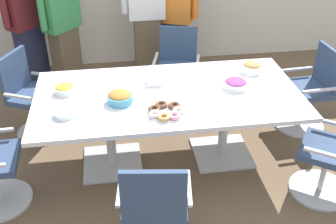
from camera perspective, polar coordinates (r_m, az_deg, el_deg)
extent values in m
cube|color=brown|center=(4.15, 0.00, -6.50)|extent=(10.00, 10.00, 0.01)
cube|color=white|center=(3.74, 0.00, 2.34)|extent=(2.40, 1.20, 0.04)
cube|color=silver|center=(4.12, -7.65, -6.95)|extent=(0.56, 0.56, 0.02)
cylinder|color=silver|center=(3.90, -8.02, -2.87)|extent=(0.09, 0.09, 0.69)
cube|color=silver|center=(4.24, 7.41, -5.60)|extent=(0.56, 0.56, 0.02)
cylinder|color=silver|center=(4.03, 7.75, -1.58)|extent=(0.09, 0.09, 0.69)
cylinder|color=silver|center=(3.22, -1.77, -15.11)|extent=(0.05, 0.05, 0.41)
cube|color=#33476B|center=(3.05, -1.85, -12.13)|extent=(0.52, 0.52, 0.06)
cube|color=#33476B|center=(2.73, -2.01, -11.59)|extent=(0.44, 0.10, 0.42)
cube|color=silver|center=(2.98, -6.67, -10.43)|extent=(0.08, 0.37, 0.02)
cube|color=silver|center=(2.97, 2.92, -10.43)|extent=(0.08, 0.37, 0.02)
cylinder|color=silver|center=(4.03, 20.18, -10.02)|extent=(0.75, 0.75, 0.02)
cylinder|color=silver|center=(3.90, 20.76, -7.66)|extent=(0.05, 0.05, 0.41)
cube|color=#33476B|center=(3.76, 21.44, -4.91)|extent=(0.64, 0.64, 0.06)
cube|color=silver|center=(3.49, 21.21, -5.52)|extent=(0.32, 0.24, 0.02)
cylinder|color=silver|center=(4.86, 17.58, -1.62)|extent=(0.57, 0.57, 0.02)
cylinder|color=silver|center=(4.75, 17.99, 0.54)|extent=(0.05, 0.05, 0.41)
cube|color=#33476B|center=(4.63, 18.46, 3.00)|extent=(0.49, 0.49, 0.06)
cube|color=#33476B|center=(4.64, 21.24, 5.81)|extent=(0.07, 0.44, 0.42)
cube|color=silver|center=(4.40, 20.20, 2.83)|extent=(0.37, 0.05, 0.02)
cube|color=silver|center=(4.77, 17.35, 5.67)|extent=(0.37, 0.05, 0.02)
cylinder|color=silver|center=(5.02, 1.10, 1.24)|extent=(0.66, 0.66, 0.02)
cylinder|color=silver|center=(4.91, 1.12, 3.39)|extent=(0.05, 0.05, 0.41)
cube|color=#33476B|center=(4.81, 1.15, 5.83)|extent=(0.56, 0.56, 0.06)
cube|color=#33476B|center=(4.90, 1.43, 9.43)|extent=(0.43, 0.15, 0.42)
cube|color=silver|center=(4.74, 4.14, 6.96)|extent=(0.12, 0.36, 0.02)
cube|color=silver|center=(4.78, -1.78, 7.27)|extent=(0.12, 0.36, 0.02)
cylinder|color=silver|center=(4.72, -16.89, -2.55)|extent=(0.72, 0.72, 0.02)
cylinder|color=silver|center=(4.61, -17.30, -0.35)|extent=(0.05, 0.05, 0.41)
cube|color=#33476B|center=(4.49, -17.77, 2.16)|extent=(0.61, 0.61, 0.06)
cube|color=#33476B|center=(4.50, -20.53, 5.16)|extent=(0.22, 0.41, 0.42)
cube|color=silver|center=(4.61, -16.44, 4.93)|extent=(0.35, 0.18, 0.02)
cube|color=silver|center=(4.26, -19.74, 1.97)|extent=(0.35, 0.18, 0.02)
cylinder|color=silver|center=(3.97, -22.10, -11.24)|extent=(0.57, 0.57, 0.02)
cube|color=#232842|center=(5.44, -18.16, 6.98)|extent=(0.36, 0.37, 0.84)
cylinder|color=maroon|center=(5.02, -21.95, 13.93)|extent=(0.11, 0.11, 0.60)
cube|color=brown|center=(5.33, -13.78, 7.00)|extent=(0.36, 0.37, 0.82)
cube|color=#388C4C|center=(5.07, -14.87, 14.51)|extent=(0.46, 0.47, 0.65)
cylinder|color=#388C4C|center=(4.90, -17.22, 13.95)|extent=(0.11, 0.11, 0.58)
cube|color=brown|center=(5.38, -2.83, 8.51)|extent=(0.32, 0.20, 0.87)
cube|color=#232842|center=(5.46, 0.81, 8.49)|extent=(0.37, 0.31, 0.80)
cylinder|color=white|center=(3.84, -14.06, 2.98)|extent=(0.19, 0.19, 0.06)
ellipsoid|color=yellow|center=(3.82, -14.12, 3.38)|extent=(0.16, 0.16, 0.06)
cylinder|color=white|center=(3.86, 9.34, 3.71)|extent=(0.22, 0.22, 0.06)
ellipsoid|color=#9E3D8E|center=(3.84, 9.38, 4.11)|extent=(0.20, 0.20, 0.05)
cylinder|color=#4C9EC6|center=(3.60, -6.64, 1.85)|extent=(0.23, 0.23, 0.07)
ellipsoid|color=#AD702D|center=(3.58, -6.68, 2.35)|extent=(0.20, 0.20, 0.07)
cylinder|color=white|center=(4.17, 11.48, 5.88)|extent=(0.20, 0.20, 0.08)
ellipsoid|color=tan|center=(4.15, 11.54, 6.37)|extent=(0.17, 0.17, 0.07)
cylinder|color=white|center=(3.44, -0.23, -0.09)|extent=(0.30, 0.30, 0.01)
torus|color=white|center=(3.42, 1.50, 0.20)|extent=(0.11, 0.11, 0.03)
torus|color=brown|center=(3.49, 0.88, 0.90)|extent=(0.11, 0.11, 0.03)
torus|color=brown|center=(3.51, -0.92, 1.04)|extent=(0.11, 0.11, 0.03)
torus|color=brown|center=(3.45, -1.91, 0.44)|extent=(0.11, 0.11, 0.03)
torus|color=white|center=(3.38, -1.76, -0.25)|extent=(0.11, 0.11, 0.03)
torus|color=tan|center=(3.34, -0.58, -0.70)|extent=(0.11, 0.11, 0.03)
torus|color=pink|center=(3.36, 0.87, -0.51)|extent=(0.11, 0.11, 0.03)
cylinder|color=white|center=(3.51, -14.02, -0.48)|extent=(0.18, 0.18, 0.01)
cylinder|color=silver|center=(3.51, -14.03, -0.40)|extent=(0.18, 0.18, 0.01)
cylinder|color=white|center=(3.50, -14.04, -0.31)|extent=(0.18, 0.18, 0.01)
cylinder|color=silver|center=(3.50, -14.06, -0.23)|extent=(0.18, 0.18, 0.01)
cylinder|color=white|center=(3.50, -14.07, -0.15)|extent=(0.18, 0.18, 0.01)
cylinder|color=silver|center=(3.49, -14.08, -0.06)|extent=(0.18, 0.18, 0.01)
cylinder|color=white|center=(3.49, -14.10, 0.02)|extent=(0.18, 0.18, 0.01)
cube|color=white|center=(3.87, -1.95, 4.23)|extent=(0.14, 0.14, 0.06)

